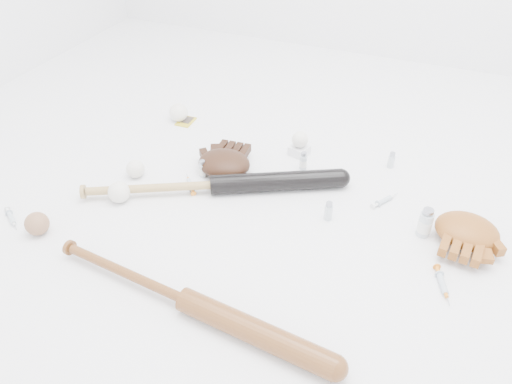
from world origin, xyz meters
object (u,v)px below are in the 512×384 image
at_px(bat_dark, 213,185).
at_px(bat_wood, 186,300).
at_px(pedestal, 299,150).
at_px(glove_dark, 224,163).

xyz_separation_m(bat_dark, bat_wood, (0.16, -0.49, -0.00)).
bearing_deg(bat_dark, bat_wood, -99.53).
bearing_deg(pedestal, glove_dark, -134.03).
height_order(bat_dark, pedestal, bat_dark).
bearing_deg(pedestal, bat_wood, -92.55).
distance_m(bat_dark, pedestal, 0.41).
relative_size(glove_dark, pedestal, 3.51).
relative_size(bat_wood, glove_dark, 3.90).
bearing_deg(bat_wood, pedestal, 93.24).
xyz_separation_m(bat_dark, glove_dark, (-0.02, 0.13, 0.01)).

